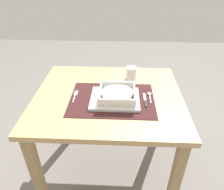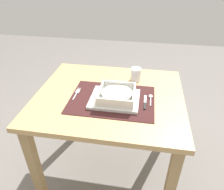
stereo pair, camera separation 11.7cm
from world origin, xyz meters
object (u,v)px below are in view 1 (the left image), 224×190
at_px(porridge_bowl, 117,95).
at_px(drinking_glass, 131,74).
at_px(spoon, 150,95).
at_px(butter_knife, 145,101).
at_px(fork, 75,95).
at_px(dining_table, 108,109).

height_order(porridge_bowl, drinking_glass, drinking_glass).
height_order(spoon, drinking_glass, drinking_glass).
xyz_separation_m(butter_knife, drinking_glass, (-0.07, 0.26, 0.03)).
bearing_deg(porridge_bowl, fork, 170.37).
xyz_separation_m(dining_table, spoon, (0.24, -0.00, 0.11)).
distance_m(butter_knife, drinking_glass, 0.27).
relative_size(dining_table, porridge_bowl, 4.39).
relative_size(porridge_bowl, butter_knife, 1.46).
bearing_deg(porridge_bowl, drinking_glass, 72.32).
bearing_deg(butter_knife, spoon, 62.27).
bearing_deg(dining_table, drinking_glass, 55.58).
bearing_deg(fork, butter_knife, -1.47).
distance_m(spoon, butter_knife, 0.07).
height_order(fork, butter_knife, butter_knife).
bearing_deg(porridge_bowl, spoon, 17.64).
distance_m(dining_table, butter_knife, 0.25).
bearing_deg(dining_table, butter_knife, -16.51).
distance_m(dining_table, fork, 0.22).
height_order(porridge_bowl, spoon, porridge_bowl).
bearing_deg(fork, drinking_glass, 38.60).
distance_m(porridge_bowl, fork, 0.25).
bearing_deg(drinking_glass, dining_table, -124.42).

